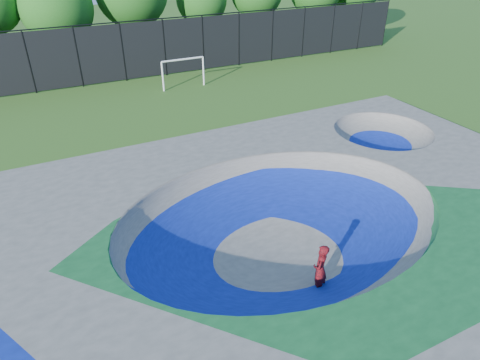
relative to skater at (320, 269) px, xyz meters
name	(u,v)px	position (x,y,z in m)	size (l,w,h in m)	color
ground	(281,248)	(0.06, 2.19, -0.83)	(120.00, 120.00, 0.00)	#2E5718
skate_deck	(282,230)	(0.06, 2.19, -0.08)	(22.00, 14.00, 1.50)	gray
skater	(320,269)	(0.00, 0.00, 0.00)	(0.60, 0.40, 1.66)	#A90D15
skateboard	(318,290)	(0.00, 0.00, -0.80)	(0.78, 0.22, 0.05)	black
soccer_goal	(183,68)	(3.18, 19.79, 0.55)	(3.02, 0.12, 1.99)	white
fence	(123,51)	(0.06, 23.19, 1.27)	(48.09, 0.09, 4.04)	black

